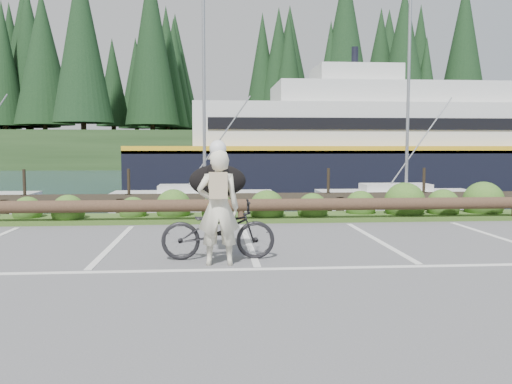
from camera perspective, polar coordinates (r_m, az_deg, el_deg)
ground at (r=8.78m, az=0.01°, el=-7.57°), size 72.00×72.00×0.00m
harbor_backdrop at (r=87.04m, az=-3.87°, el=3.59°), size 170.00×160.00×30.00m
vegetation_strip at (r=13.98m, az=-1.73°, el=-2.71°), size 34.00×1.60×0.10m
log_rail at (r=13.30m, az=-1.57°, el=-3.32°), size 32.00×0.30×0.60m
bicycle at (r=9.06m, az=-4.00°, el=-4.00°), size 1.89×0.66×0.99m
cyclist at (r=8.57m, az=-3.99°, el=-1.67°), size 0.67×0.44×1.83m
dog at (r=9.58m, az=-4.06°, el=1.19°), size 0.49×1.00×0.58m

